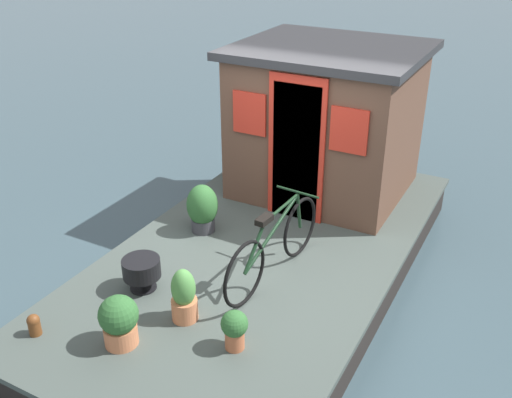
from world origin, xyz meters
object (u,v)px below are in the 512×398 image
bicycle (274,246)px  potted_plant_succulent (202,208)px  potted_plant_thyme (119,320)px  houseboat_cabin (327,120)px  charcoal_grill (142,269)px  mooring_bollard (34,324)px  potted_plant_lavender (235,328)px  potted_plant_fern (184,296)px

bicycle → potted_plant_succulent: (0.46, 1.18, -0.08)m
bicycle → potted_plant_thyme: (-1.56, 0.73, -0.13)m
houseboat_cabin → charcoal_grill: (-3.05, 0.71, -0.75)m
potted_plant_thyme → potted_plant_succulent: bearing=12.4°
bicycle → mooring_bollard: size_ratio=8.24×
potted_plant_lavender → charcoal_grill: size_ratio=0.99×
charcoal_grill → mooring_bollard: 1.12m
houseboat_cabin → potted_plant_lavender: (-3.37, -0.55, -0.77)m
potted_plant_fern → houseboat_cabin: bearing=-1.1°
houseboat_cabin → potted_plant_fern: (-3.25, 0.06, -0.73)m
potted_plant_lavender → charcoal_grill: potted_plant_lavender is taller
bicycle → mooring_bollard: 2.39m
houseboat_cabin → potted_plant_succulent: houseboat_cabin is taller
potted_plant_thyme → potted_plant_fern: size_ratio=0.90×
potted_plant_fern → potted_plant_lavender: size_ratio=1.42×
houseboat_cabin → potted_plant_thyme: houseboat_cabin is taller
potted_plant_fern → potted_plant_succulent: bearing=27.0°
potted_plant_succulent → mooring_bollard: size_ratio=2.80×
bicycle → houseboat_cabin: bearing=9.3°
bicycle → mooring_bollard: bicycle is taller
potted_plant_succulent → potted_plant_thyme: bearing=-167.6°
houseboat_cabin → potted_plant_fern: size_ratio=4.22×
charcoal_grill → mooring_bollard: bearing=157.6°
potted_plant_succulent → charcoal_grill: potted_plant_succulent is taller
potted_plant_thyme → charcoal_grill: bearing=24.9°
potted_plant_thyme → charcoal_grill: size_ratio=1.27×
bicycle → potted_plant_fern: bearing=157.0°
potted_plant_succulent → mooring_bollard: bearing=172.0°
houseboat_cabin → potted_plant_lavender: size_ratio=6.01×
potted_plant_succulent → charcoal_grill: (-1.27, -0.10, -0.07)m
charcoal_grill → potted_plant_thyme: bearing=-155.1°
potted_plant_succulent → potted_plant_lavender: (-1.60, -1.36, -0.09)m
houseboat_cabin → bicycle: bearing=-170.7°
potted_plant_thyme → potted_plant_lavender: 1.01m
potted_plant_thyme → mooring_bollard: bearing=109.6°
houseboat_cabin → potted_plant_fern: bearing=178.9°
houseboat_cabin → potted_plant_thyme: bearing=174.5°
potted_plant_fern → mooring_bollard: (-0.83, 1.07, -0.14)m
potted_plant_fern → potted_plant_thyme: bearing=151.4°
potted_plant_fern → mooring_bollard: 1.36m
potted_plant_thyme → potted_plant_fern: (0.55, -0.30, 0.00)m
bicycle → mooring_bollard: (-1.84, 1.50, -0.27)m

